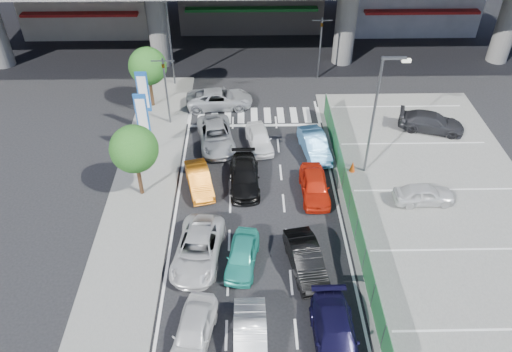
{
  "coord_description": "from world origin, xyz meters",
  "views": [
    {
      "loc": [
        -0.5,
        -19.3,
        19.91
      ],
      "look_at": [
        -0.06,
        3.09,
        2.05
      ],
      "focal_mm": 35.0,
      "sensor_mm": 36.0,
      "label": 1
    }
  ],
  "objects_px": {
    "traffic_light_left": "(164,75)",
    "traffic_cone": "(352,166)",
    "traffic_light_right": "(321,33)",
    "signboard_far": "(144,94)",
    "taxi_teal_mid": "(242,255)",
    "sedan_black_mid": "(244,176)",
    "hatch_black_mid_right": "(306,260)",
    "hatch_white_back_mid": "(250,339)",
    "sedan_white_mid_left": "(198,249)",
    "sedan_white_front_mid": "(259,138)",
    "crossing_wagon_silver": "(220,99)",
    "signboard_near": "(142,117)",
    "tree_near": "(134,149)",
    "van_white_back_left": "(193,332)",
    "minivan_navy_back": "(335,337)",
    "parked_sedan_white": "(424,194)",
    "kei_truck_front_right": "(314,145)",
    "taxi_orange_right": "(315,186)",
    "wagon_silver_front_left": "(216,136)",
    "street_lamp_left": "(171,29)",
    "tree_far": "(148,66)",
    "parked_sedan_dgrey": "(431,122)",
    "street_lamp_right": "(378,108)",
    "taxi_orange_left": "(199,180)"
  },
  "relations": [
    {
      "from": "traffic_light_left",
      "to": "minivan_navy_back",
      "type": "distance_m",
      "value": 21.14
    },
    {
      "from": "taxi_orange_left",
      "to": "taxi_orange_right",
      "type": "distance_m",
      "value": 7.07
    },
    {
      "from": "van_white_back_left",
      "to": "crossing_wagon_silver",
      "type": "height_order",
      "value": "crossing_wagon_silver"
    },
    {
      "from": "taxi_teal_mid",
      "to": "sedan_white_front_mid",
      "type": "height_order",
      "value": "sedan_white_front_mid"
    },
    {
      "from": "signboard_far",
      "to": "sedan_black_mid",
      "type": "xyz_separation_m",
      "value": [
        6.86,
        -6.18,
        -2.41
      ]
    },
    {
      "from": "traffic_light_right",
      "to": "tree_near",
      "type": "bearing_deg",
      "value": -129.81
    },
    {
      "from": "street_lamp_right",
      "to": "wagon_silver_front_left",
      "type": "distance_m",
      "value": 11.18
    },
    {
      "from": "tree_near",
      "to": "taxi_orange_right",
      "type": "height_order",
      "value": "tree_near"
    },
    {
      "from": "sedan_white_front_mid",
      "to": "crossing_wagon_silver",
      "type": "distance_m",
      "value": 6.12
    },
    {
      "from": "taxi_orange_right",
      "to": "kei_truck_front_right",
      "type": "height_order",
      "value": "same"
    },
    {
      "from": "traffic_light_left",
      "to": "traffic_light_right",
      "type": "distance_m",
      "value": 13.63
    },
    {
      "from": "tree_far",
      "to": "signboard_far",
      "type": "bearing_deg",
      "value": -86.74
    },
    {
      "from": "street_lamp_left",
      "to": "traffic_cone",
      "type": "height_order",
      "value": "street_lamp_left"
    },
    {
      "from": "taxi_orange_right",
      "to": "taxi_teal_mid",
      "type": "bearing_deg",
      "value": -129.49
    },
    {
      "from": "signboard_near",
      "to": "parked_sedan_white",
      "type": "bearing_deg",
      "value": -16.61
    },
    {
      "from": "traffic_light_right",
      "to": "tree_far",
      "type": "height_order",
      "value": "traffic_light_right"
    },
    {
      "from": "taxi_teal_mid",
      "to": "sedan_black_mid",
      "type": "relative_size",
      "value": 0.83
    },
    {
      "from": "traffic_cone",
      "to": "sedan_black_mid",
      "type": "bearing_deg",
      "value": -170.49
    },
    {
      "from": "taxi_teal_mid",
      "to": "parked_sedan_dgrey",
      "type": "distance_m",
      "value": 18.31
    },
    {
      "from": "sedan_black_mid",
      "to": "tree_near",
      "type": "bearing_deg",
      "value": -174.29
    },
    {
      "from": "parked_sedan_white",
      "to": "kei_truck_front_right",
      "type": "bearing_deg",
      "value": 47.62
    },
    {
      "from": "taxi_teal_mid",
      "to": "sedan_white_mid_left",
      "type": "bearing_deg",
      "value": 179.01
    },
    {
      "from": "street_lamp_right",
      "to": "traffic_cone",
      "type": "relative_size",
      "value": 10.58
    },
    {
      "from": "hatch_white_back_mid",
      "to": "traffic_cone",
      "type": "height_order",
      "value": "hatch_white_back_mid"
    },
    {
      "from": "traffic_light_left",
      "to": "wagon_silver_front_left",
      "type": "distance_m",
      "value": 5.49
    },
    {
      "from": "hatch_black_mid_right",
      "to": "hatch_white_back_mid",
      "type": "bearing_deg",
      "value": -132.41
    },
    {
      "from": "crossing_wagon_silver",
      "to": "hatch_black_mid_right",
      "type": "bearing_deg",
      "value": -167.01
    },
    {
      "from": "taxi_teal_mid",
      "to": "sedan_white_front_mid",
      "type": "relative_size",
      "value": 0.99
    },
    {
      "from": "hatch_black_mid_right",
      "to": "traffic_cone",
      "type": "height_order",
      "value": "hatch_black_mid_right"
    },
    {
      "from": "tree_far",
      "to": "hatch_white_back_mid",
      "type": "height_order",
      "value": "tree_far"
    },
    {
      "from": "signboard_near",
      "to": "tree_near",
      "type": "bearing_deg",
      "value": -87.13
    },
    {
      "from": "minivan_navy_back",
      "to": "van_white_back_left",
      "type": "bearing_deg",
      "value": 175.65
    },
    {
      "from": "signboard_near",
      "to": "taxi_orange_left",
      "type": "distance_m",
      "value": 5.6
    },
    {
      "from": "taxi_teal_mid",
      "to": "tree_far",
      "type": "bearing_deg",
      "value": 122.1
    },
    {
      "from": "parked_sedan_dgrey",
      "to": "street_lamp_left",
      "type": "bearing_deg",
      "value": 85.87
    },
    {
      "from": "tree_near",
      "to": "taxi_teal_mid",
      "type": "relative_size",
      "value": 1.3
    },
    {
      "from": "van_white_back_left",
      "to": "tree_near",
      "type": "bearing_deg",
      "value": 120.57
    },
    {
      "from": "van_white_back_left",
      "to": "parked_sedan_dgrey",
      "type": "xyz_separation_m",
      "value": [
        15.67,
        16.94,
        0.03
      ]
    },
    {
      "from": "taxi_teal_mid",
      "to": "parked_sedan_dgrey",
      "type": "relative_size",
      "value": 0.81
    },
    {
      "from": "street_lamp_right",
      "to": "kei_truck_front_right",
      "type": "height_order",
      "value": "street_lamp_right"
    },
    {
      "from": "traffic_light_right",
      "to": "signboard_far",
      "type": "relative_size",
      "value": 1.11
    },
    {
      "from": "street_lamp_left",
      "to": "traffic_light_left",
      "type": "bearing_deg",
      "value": -88.8
    },
    {
      "from": "hatch_white_back_mid",
      "to": "sedan_white_mid_left",
      "type": "xyz_separation_m",
      "value": [
        -2.68,
        5.41,
        0.01
      ]
    },
    {
      "from": "traffic_light_left",
      "to": "traffic_cone",
      "type": "distance_m",
      "value": 14.22
    },
    {
      "from": "traffic_light_left",
      "to": "traffic_cone",
      "type": "xyz_separation_m",
      "value": [
        12.4,
        -6.02,
        -3.5
      ]
    },
    {
      "from": "traffic_light_right",
      "to": "wagon_silver_front_left",
      "type": "relative_size",
      "value": 1.05
    },
    {
      "from": "street_lamp_right",
      "to": "traffic_light_left",
      "type": "bearing_deg",
      "value": 155.84
    },
    {
      "from": "sedan_white_mid_left",
      "to": "hatch_white_back_mid",
      "type": "bearing_deg",
      "value": -57.18
    },
    {
      "from": "traffic_light_right",
      "to": "hatch_white_back_mid",
      "type": "bearing_deg",
      "value": -103.16
    },
    {
      "from": "sedan_black_mid",
      "to": "tree_far",
      "type": "bearing_deg",
      "value": 124.38
    }
  ]
}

